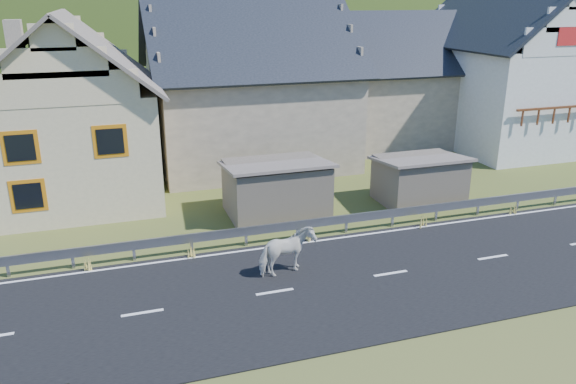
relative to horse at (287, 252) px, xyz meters
name	(u,v)px	position (x,y,z in m)	size (l,w,h in m)	color
ground	(390,275)	(3.26, -1.06, -0.83)	(160.00, 160.00, 0.00)	#374B16
road	(390,274)	(3.26, -1.06, -0.81)	(60.00, 7.00, 0.04)	black
lane_markings	(391,273)	(3.26, -1.06, -0.78)	(60.00, 6.60, 0.01)	silver
guardrail	(347,219)	(3.26, 2.62, -0.27)	(28.10, 0.09, 0.75)	#93969B
shed_left	(276,189)	(1.26, 5.44, 0.27)	(4.30, 3.30, 2.40)	#6F6153
shed_right	(419,180)	(7.76, 4.94, 0.17)	(3.80, 2.90, 2.20)	#6F6153
house_cream	(68,100)	(-6.74, 10.94, 3.53)	(7.80, 9.80, 8.30)	beige
house_stone_a	(248,77)	(2.26, 13.94, 3.80)	(10.80, 9.80, 8.90)	tan
house_stone_b	(396,73)	(12.26, 15.94, 3.41)	(9.80, 8.80, 8.10)	tan
house_white	(509,61)	(18.26, 12.94, 4.23)	(8.80, 10.80, 9.70)	white
mountain	(148,88)	(8.26, 178.94, -20.83)	(440.00, 280.00, 260.00)	#233E11
horse	(287,252)	(0.00, 0.00, 0.00)	(1.87, 0.85, 1.58)	silver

